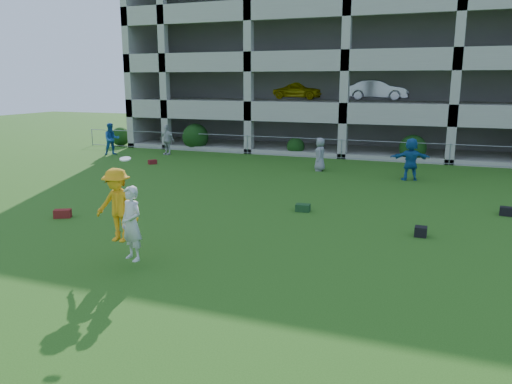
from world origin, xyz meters
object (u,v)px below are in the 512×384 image
at_px(bystander_b, 167,140).
at_px(bystander_c, 320,154).
at_px(bystander_d, 411,159).
at_px(frisbee_contest, 121,210).
at_px(bystander_a, 112,139).
at_px(parking_garage, 368,60).
at_px(crate_d, 421,232).

height_order(bystander_b, bystander_c, bystander_b).
distance_m(bystander_d, frisbee_contest, 15.20).
bearing_deg(bystander_a, frisbee_contest, -98.49).
relative_size(bystander_d, parking_garage, 0.07).
bearing_deg(frisbee_contest, parking_garage, 86.30).
xyz_separation_m(bystander_d, frisbee_contest, (-6.07, -13.93, 0.41)).
distance_m(bystander_d, crate_d, 9.02).
relative_size(bystander_a, frisbee_contest, 0.79).
relative_size(bystander_b, crate_d, 5.34).
bearing_deg(bystander_b, parking_garage, 55.25).
xyz_separation_m(bystander_a, bystander_b, (3.21, 1.25, -0.06)).
height_order(bystander_c, bystander_d, bystander_d).
relative_size(bystander_a, bystander_c, 1.16).
bearing_deg(parking_garage, bystander_d, -72.88).
distance_m(bystander_b, frisbee_contest, 19.19).
height_order(bystander_b, bystander_d, bystander_d).
bearing_deg(bystander_a, crate_d, -75.33).
distance_m(bystander_a, parking_garage, 19.00).
height_order(bystander_a, crate_d, bystander_a).
xyz_separation_m(bystander_a, bystander_c, (13.57, -0.96, -0.14)).
xyz_separation_m(bystander_c, bystander_d, (4.54, -0.90, 0.14)).
distance_m(bystander_b, parking_garage, 15.95).
relative_size(bystander_a, bystander_d, 1.00).
distance_m(bystander_c, bystander_d, 4.63).
height_order(bystander_b, frisbee_contest, frisbee_contest).
bearing_deg(crate_d, bystander_c, 119.19).
xyz_separation_m(bystander_a, bystander_d, (18.11, -1.86, 0.00)).
bearing_deg(bystander_c, frisbee_contest, -18.88).
xyz_separation_m(bystander_a, crate_d, (19.06, -10.78, -0.84)).
bearing_deg(bystander_b, bystander_a, -148.81).
bearing_deg(parking_garage, frisbee_contest, -93.70).
relative_size(bystander_b, bystander_c, 1.09).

